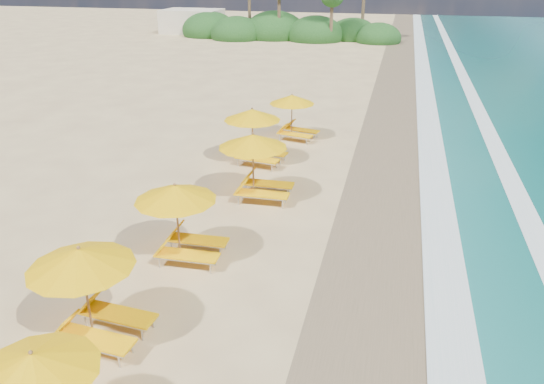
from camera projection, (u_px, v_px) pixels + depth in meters
name	position (u px, v px, depth m)	size (l,w,h in m)	color
ground	(272.00, 224.00, 17.49)	(160.00, 160.00, 0.00)	#D9BE7F
wet_sand	(393.00, 238.00, 16.62)	(4.00, 160.00, 0.01)	#846E4F
surf_foam	(482.00, 248.00, 16.02)	(4.00, 160.00, 0.01)	white
station_1	(92.00, 289.00, 11.67)	(2.75, 2.58, 2.44)	olive
station_2	(183.00, 217.00, 15.00)	(2.63, 2.44, 2.40)	olive
station_3	(258.00, 162.00, 18.88)	(2.78, 2.57, 2.55)	olive
station_4	(256.00, 133.00, 22.29)	(2.94, 2.80, 2.48)	olive
station_5	(295.00, 114.00, 25.52)	(2.77, 2.67, 2.26)	olive
treeline	(282.00, 30.00, 59.64)	(25.80, 8.80, 9.74)	#163D14
beach_building	(192.00, 21.00, 64.31)	(7.00, 5.00, 2.80)	beige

